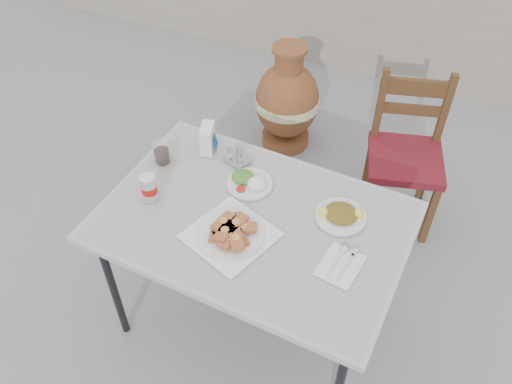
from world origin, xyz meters
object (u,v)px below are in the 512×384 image
at_px(chair, 406,153).
at_px(napkin_holder, 208,138).
at_px(salad_chopped_plate, 341,214).
at_px(cola_glass, 162,153).
at_px(terracotta_urn, 287,101).
at_px(soda_can, 149,188).
at_px(pide_plate, 230,231).
at_px(condiment_caddy, 237,157).
at_px(salad_rice_plate, 249,181).
at_px(cafe_table, 253,227).

bearing_deg(chair, napkin_holder, -154.69).
relative_size(salad_chopped_plate, cola_glass, 1.98).
relative_size(chair, terracotta_urn, 1.22).
distance_m(soda_can, napkin_holder, 0.37).
distance_m(pide_plate, salad_chopped_plate, 0.43).
bearing_deg(condiment_caddy, pide_plate, -68.35).
xyz_separation_m(pide_plate, chair, (0.48, 1.07, -0.31)).
xyz_separation_m(salad_rice_plate, napkin_holder, (-0.26, 0.13, 0.05)).
distance_m(pide_plate, chair, 1.21).
height_order(soda_can, cola_glass, soda_can).
bearing_deg(cola_glass, condiment_caddy, 23.29).
height_order(pide_plate, chair, chair).
height_order(pide_plate, cola_glass, cola_glass).
xyz_separation_m(salad_chopped_plate, cola_glass, (-0.80, 0.01, 0.03)).
relative_size(pide_plate, condiment_caddy, 2.93).
height_order(soda_can, terracotta_urn, soda_can).
bearing_deg(cafe_table, napkin_holder, 139.45).
relative_size(cola_glass, napkin_holder, 0.81).
xyz_separation_m(cafe_table, terracotta_urn, (-0.35, 1.29, -0.34)).
height_order(salad_chopped_plate, chair, chair).
distance_m(salad_rice_plate, terracotta_urn, 1.22).
relative_size(cafe_table, salad_chopped_plate, 6.04).
distance_m(cafe_table, condiment_caddy, 0.35).
distance_m(salad_rice_plate, napkin_holder, 0.29).
relative_size(salad_rice_plate, condiment_caddy, 1.50).
height_order(napkin_holder, terracotta_urn, napkin_holder).
height_order(cafe_table, salad_rice_plate, salad_rice_plate).
bearing_deg(cafe_table, chair, 65.68).
bearing_deg(salad_rice_plate, salad_chopped_plate, -3.49).
bearing_deg(cafe_table, terracotta_urn, 105.01).
xyz_separation_m(salad_chopped_plate, chair, (0.13, 0.82, -0.30)).
distance_m(cola_glass, condiment_caddy, 0.32).
distance_m(cafe_table, chair, 1.08).
height_order(soda_can, condiment_caddy, soda_can).
bearing_deg(chair, cafe_table, -129.37).
bearing_deg(soda_can, terracotta_urn, 86.78).
distance_m(pide_plate, cola_glass, 0.52).
xyz_separation_m(cola_glass, terracotta_urn, (0.15, 1.14, -0.44)).
bearing_deg(condiment_caddy, cafe_table, -54.52).
bearing_deg(cafe_table, condiment_caddy, 125.48).
bearing_deg(chair, pide_plate, -129.10).
height_order(cola_glass, terracotta_urn, cola_glass).
distance_m(soda_can, cola_glass, 0.22).
xyz_separation_m(salad_chopped_plate, napkin_holder, (-0.66, 0.15, 0.05)).
height_order(soda_can, napkin_holder, napkin_holder).
bearing_deg(pide_plate, condiment_caddy, 111.65).
bearing_deg(terracotta_urn, chair, -22.83).
relative_size(cafe_table, salad_rice_plate, 6.39).
height_order(cafe_table, cola_glass, cola_glass).
distance_m(salad_chopped_plate, terracotta_urn, 1.38).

